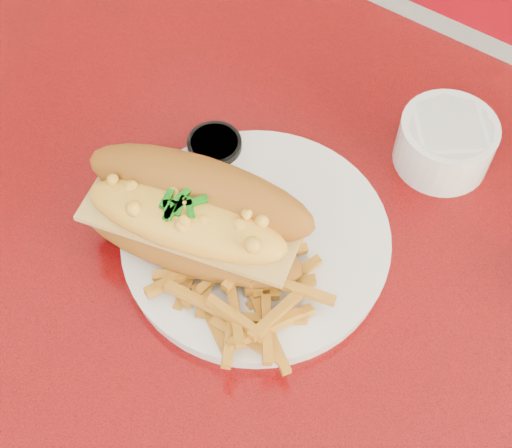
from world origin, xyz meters
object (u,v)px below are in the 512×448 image
Objects in this scene: diner_table at (321,362)px; mac_hoagie at (192,216)px; sauce_cup_left at (215,149)px; fork at (247,277)px; dinner_plate at (256,240)px; gravy_ramekin at (445,142)px.

diner_table is 4.99× the size of mac_hoagie.
mac_hoagie is 3.84× the size of sauce_cup_left.
fork is (0.07, -0.01, -0.04)m from mac_hoagie.
mac_hoagie is at bearing -140.24° from dinner_plate.
gravy_ramekin is (0.00, 0.21, 0.19)m from diner_table.
diner_table is 9.84× the size of gravy_ramekin.
dinner_plate is 2.20× the size of fork.
gravy_ramekin is (0.10, 0.20, 0.02)m from dinner_plate.
sauce_cup_left is at bearing 103.00° from mac_hoagie.
fork reaches higher than diner_table.
diner_table is 0.20m from fork.
mac_hoagie reaches higher than gravy_ramekin.
diner_table is at bearing -3.43° from dinner_plate.
mac_hoagie is at bearing -62.27° from sauce_cup_left.
gravy_ramekin reaches higher than dinner_plate.
sauce_cup_left is (-0.10, 0.06, 0.01)m from dinner_plate.
mac_hoagie is at bearing 73.08° from fork.
mac_hoagie is 1.54× the size of fork.
diner_table is 0.27m from mac_hoagie.
diner_table is at bearing -76.08° from fork.
gravy_ramekin is at bearing 63.91° from dinner_plate.
diner_table is 3.50× the size of dinner_plate.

